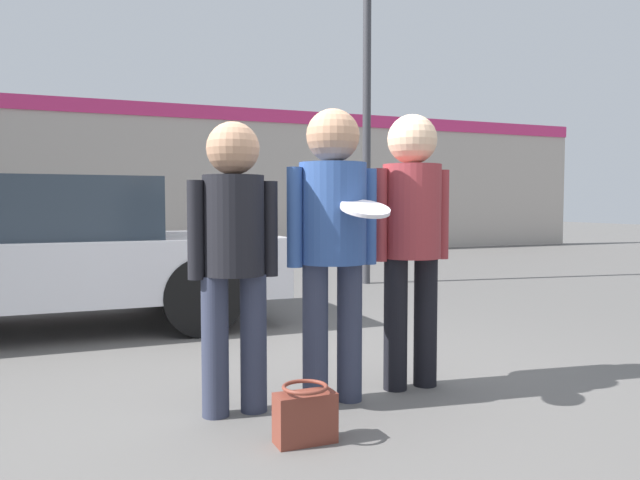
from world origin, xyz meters
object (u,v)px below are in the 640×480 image
person_right (412,225)px  parked_car_near (35,252)px  handbag (305,415)px  person_left (234,243)px  street_lamp (379,67)px  person_middle_with_frisbee (333,227)px

person_right → parked_car_near: person_right is taller
parked_car_near → handbag: size_ratio=14.56×
person_right → parked_car_near: 3.73m
person_left → street_lamp: bearing=54.4°
person_left → street_lamp: street_lamp is taller
street_lamp → person_right: bearing=-115.5°
parked_car_near → handbag: 3.82m
street_lamp → handbag: bearing=-121.1°
person_left → handbag: size_ratio=5.43×
person_left → street_lamp: 6.30m
person_left → handbag: person_left is taller
person_left → person_right: person_right is taller
person_middle_with_frisbee → person_left: bearing=176.5°
person_right → street_lamp: size_ratio=0.34×
person_right → street_lamp: bearing=64.5°
person_middle_with_frisbee → parked_car_near: 3.48m
parked_car_near → street_lamp: street_lamp is taller
person_right → handbag: person_right is taller
person_left → parked_car_near: person_left is taller
parked_car_near → street_lamp: (4.56, 1.82, 2.43)m
person_middle_with_frisbee → handbag: person_middle_with_frisbee is taller
parked_car_near → street_lamp: size_ratio=0.86×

